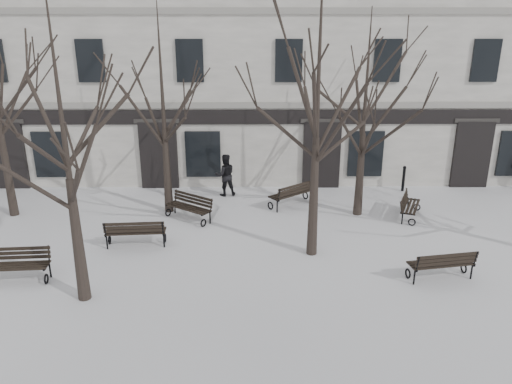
{
  "coord_description": "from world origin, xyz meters",
  "views": [
    {
      "loc": [
        0.49,
        -12.82,
        7.06
      ],
      "look_at": [
        0.63,
        3.0,
        1.51
      ],
      "focal_mm": 35.0,
      "sensor_mm": 36.0,
      "label": 1
    }
  ],
  "objects_px": {
    "tree_1": "(61,113)",
    "bench_3": "(190,206)",
    "bench_2": "(442,264)",
    "bench_5": "(409,205)",
    "bench_0": "(15,264)",
    "bench_4": "(293,193)",
    "tree_2": "(319,74)",
    "bench_1": "(135,232)"
  },
  "relations": [
    {
      "from": "tree_1",
      "to": "bench_3",
      "type": "relative_size",
      "value": 4.29
    },
    {
      "from": "bench_2",
      "to": "bench_5",
      "type": "height_order",
      "value": "bench_2"
    },
    {
      "from": "bench_5",
      "to": "bench_2",
      "type": "bearing_deg",
      "value": -162.15
    },
    {
      "from": "bench_0",
      "to": "bench_4",
      "type": "height_order",
      "value": "bench_4"
    },
    {
      "from": "tree_1",
      "to": "tree_2",
      "type": "relative_size",
      "value": 0.89
    },
    {
      "from": "bench_1",
      "to": "bench_2",
      "type": "distance_m",
      "value": 9.4
    },
    {
      "from": "tree_2",
      "to": "bench_2",
      "type": "bearing_deg",
      "value": -26.07
    },
    {
      "from": "tree_2",
      "to": "bench_4",
      "type": "bearing_deg",
      "value": 93.52
    },
    {
      "from": "tree_2",
      "to": "bench_0",
      "type": "distance_m",
      "value": 10.07
    },
    {
      "from": "bench_5",
      "to": "bench_0",
      "type": "bearing_deg",
      "value": 134.07
    },
    {
      "from": "bench_0",
      "to": "bench_5",
      "type": "xyz_separation_m",
      "value": [
        12.51,
        4.67,
        -0.05
      ]
    },
    {
      "from": "tree_2",
      "to": "bench_5",
      "type": "relative_size",
      "value": 4.98
    },
    {
      "from": "bench_4",
      "to": "bench_5",
      "type": "relative_size",
      "value": 1.1
    },
    {
      "from": "bench_0",
      "to": "bench_2",
      "type": "distance_m",
      "value": 12.03
    },
    {
      "from": "bench_4",
      "to": "bench_2",
      "type": "bearing_deg",
      "value": 84.11
    },
    {
      "from": "tree_2",
      "to": "bench_5",
      "type": "xyz_separation_m",
      "value": [
        3.96,
        3.02,
        -5.1
      ]
    },
    {
      "from": "tree_2",
      "to": "bench_2",
      "type": "height_order",
      "value": "tree_2"
    },
    {
      "from": "bench_0",
      "to": "bench_4",
      "type": "xyz_separation_m",
      "value": [
        8.29,
        5.84,
        0.03
      ]
    },
    {
      "from": "tree_2",
      "to": "bench_5",
      "type": "height_order",
      "value": "tree_2"
    },
    {
      "from": "tree_1",
      "to": "tree_2",
      "type": "xyz_separation_m",
      "value": [
        6.33,
        2.62,
        0.61
      ]
    },
    {
      "from": "tree_1",
      "to": "bench_2",
      "type": "distance_m",
      "value": 10.81
    },
    {
      "from": "bench_0",
      "to": "bench_3",
      "type": "bearing_deg",
      "value": 41.72
    },
    {
      "from": "bench_2",
      "to": "bench_5",
      "type": "distance_m",
      "value": 4.75
    },
    {
      "from": "tree_1",
      "to": "tree_2",
      "type": "height_order",
      "value": "tree_2"
    },
    {
      "from": "tree_2",
      "to": "bench_0",
      "type": "xyz_separation_m",
      "value": [
        -8.55,
        -1.64,
        -5.05
      ]
    },
    {
      "from": "tree_1",
      "to": "bench_4",
      "type": "xyz_separation_m",
      "value": [
        6.07,
        6.81,
        -4.41
      ]
    },
    {
      "from": "tree_1",
      "to": "bench_2",
      "type": "xyz_separation_m",
      "value": [
        9.81,
        0.91,
        -4.45
      ]
    },
    {
      "from": "bench_0",
      "to": "bench_2",
      "type": "height_order",
      "value": "bench_0"
    },
    {
      "from": "bench_0",
      "to": "bench_2",
      "type": "relative_size",
      "value": 1.0
    },
    {
      "from": "tree_1",
      "to": "bench_2",
      "type": "relative_size",
      "value": 4.11
    },
    {
      "from": "tree_2",
      "to": "bench_1",
      "type": "bearing_deg",
      "value": 174.37
    },
    {
      "from": "tree_1",
      "to": "tree_2",
      "type": "bearing_deg",
      "value": 22.46
    },
    {
      "from": "tree_2",
      "to": "bench_3",
      "type": "relative_size",
      "value": 4.81
    },
    {
      "from": "bench_4",
      "to": "bench_1",
      "type": "bearing_deg",
      "value": -4.21
    },
    {
      "from": "tree_1",
      "to": "bench_0",
      "type": "bearing_deg",
      "value": 156.3
    },
    {
      "from": "bench_3",
      "to": "bench_4",
      "type": "height_order",
      "value": "bench_4"
    },
    {
      "from": "bench_1",
      "to": "bench_2",
      "type": "xyz_separation_m",
      "value": [
        9.13,
        -2.26,
        -0.02
      ]
    },
    {
      "from": "tree_2",
      "to": "bench_2",
      "type": "relative_size",
      "value": 4.62
    },
    {
      "from": "bench_1",
      "to": "bench_3",
      "type": "bearing_deg",
      "value": -126.58
    },
    {
      "from": "bench_4",
      "to": "tree_1",
      "type": "bearing_deg",
      "value": 10.04
    },
    {
      "from": "tree_1",
      "to": "bench_2",
      "type": "height_order",
      "value": "tree_1"
    },
    {
      "from": "bench_2",
      "to": "bench_3",
      "type": "height_order",
      "value": "bench_2"
    }
  ]
}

